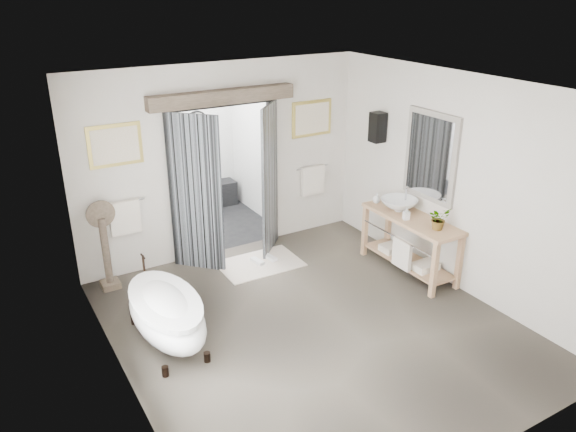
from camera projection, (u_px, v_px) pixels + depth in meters
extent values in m
plane|color=#5F564A|center=(313.00, 325.00, 6.92)|extent=(5.00, 5.00, 0.00)
cube|color=beige|center=(490.00, 324.00, 4.38)|extent=(4.50, 0.02, 2.90)
cube|color=beige|center=(116.00, 264.00, 5.30)|extent=(0.02, 5.00, 2.90)
cube|color=beige|center=(457.00, 184.00, 7.42)|extent=(0.02, 5.00, 2.90)
cube|color=beige|center=(121.00, 178.00, 7.63)|extent=(1.45, 0.02, 2.90)
cube|color=beige|center=(309.00, 147.00, 9.06)|extent=(1.45, 0.02, 2.90)
cube|color=beige|center=(219.00, 83.00, 7.90)|extent=(1.60, 0.02, 0.60)
cube|color=silver|center=(318.00, 88.00, 5.80)|extent=(4.50, 5.00, 0.02)
cube|color=white|center=(141.00, 301.00, 4.89)|extent=(0.02, 2.20, 2.70)
cube|color=gray|center=(431.00, 156.00, 7.71)|extent=(0.05, 0.95, 1.25)
cube|color=silver|center=(429.00, 157.00, 7.69)|extent=(0.01, 0.80, 1.10)
cube|color=black|center=(378.00, 127.00, 8.42)|extent=(0.20, 0.20, 0.45)
sphere|color=#FFCC8C|center=(378.00, 127.00, 8.42)|extent=(0.10, 0.10, 0.10)
cube|color=black|center=(203.00, 227.00, 9.70)|extent=(2.20, 2.00, 0.01)
cube|color=silver|center=(193.00, 80.00, 8.73)|extent=(2.20, 2.00, 0.02)
cube|color=white|center=(177.00, 143.00, 10.01)|extent=(2.20, 0.02, 2.50)
cube|color=white|center=(132.00, 168.00, 8.70)|extent=(0.02, 2.00, 2.50)
cube|color=white|center=(257.00, 148.00, 9.73)|extent=(0.02, 2.00, 2.50)
cube|color=black|center=(185.00, 200.00, 10.26)|extent=(2.00, 0.35, 0.45)
cylinder|color=silver|center=(154.00, 127.00, 9.66)|extent=(0.40, 0.03, 0.40)
cylinder|color=silver|center=(197.00, 122.00, 10.04)|extent=(0.40, 0.03, 0.40)
cube|color=black|center=(173.00, 190.00, 8.09)|extent=(0.07, 0.10, 2.30)
cube|color=black|center=(270.00, 172.00, 8.84)|extent=(0.07, 0.10, 2.30)
cube|color=black|center=(220.00, 104.00, 8.02)|extent=(1.67, 0.10, 0.07)
cube|color=black|center=(195.00, 194.00, 7.90)|extent=(0.58, 0.61, 2.30)
cube|color=black|center=(270.00, 180.00, 8.47)|extent=(0.58, 0.61, 2.30)
cube|color=brown|center=(223.00, 97.00, 7.89)|extent=(2.20, 0.20, 0.20)
cube|color=#D2BA55|center=(115.00, 145.00, 7.42)|extent=(0.72, 0.03, 0.57)
cube|color=white|center=(115.00, 145.00, 7.41)|extent=(0.62, 0.01, 0.47)
cube|color=#D2BA55|center=(312.00, 118.00, 8.88)|extent=(0.72, 0.03, 0.57)
cube|color=white|center=(312.00, 118.00, 8.87)|extent=(0.62, 0.01, 0.47)
cylinder|color=silver|center=(123.00, 202.00, 7.70)|extent=(0.60, 0.02, 0.02)
cube|color=#F1E1C7|center=(125.00, 218.00, 7.77)|extent=(0.42, 0.08, 0.48)
cylinder|color=silver|center=(312.00, 167.00, 9.15)|extent=(0.60, 0.02, 0.02)
cube|color=#F1E1C7|center=(313.00, 180.00, 9.22)|extent=(0.42, 0.08, 0.48)
cylinder|color=black|center=(165.00, 371.00, 6.02)|extent=(0.08, 0.08, 0.12)
cylinder|color=black|center=(207.00, 357.00, 6.25)|extent=(0.08, 0.08, 0.12)
cylinder|color=black|center=(134.00, 319.00, 6.94)|extent=(0.08, 0.08, 0.12)
cylinder|color=black|center=(171.00, 309.00, 7.17)|extent=(0.08, 0.08, 0.12)
ellipsoid|color=white|center=(166.00, 314.00, 6.47)|extent=(0.74, 1.65, 0.52)
cylinder|color=black|center=(144.00, 263.00, 6.95)|extent=(0.03, 0.03, 0.21)
cube|color=tan|center=(434.00, 269.00, 7.39)|extent=(0.07, 0.07, 0.85)
cube|color=tan|center=(459.00, 261.00, 7.60)|extent=(0.07, 0.07, 0.85)
cube|color=tan|center=(365.00, 229.00, 8.56)|extent=(0.07, 0.07, 0.85)
cube|color=tan|center=(388.00, 223.00, 8.78)|extent=(0.07, 0.07, 0.85)
cube|color=tan|center=(412.00, 219.00, 7.93)|extent=(0.55, 1.60, 0.05)
cube|color=tan|center=(408.00, 261.00, 8.18)|extent=(0.45, 1.50, 0.03)
cylinder|color=silver|center=(396.00, 237.00, 7.89)|extent=(0.02, 1.40, 0.02)
cube|color=#F1E1C7|center=(402.00, 254.00, 7.85)|extent=(0.06, 0.34, 0.42)
cube|color=#F1E1C7|center=(425.00, 266.00, 7.88)|extent=(0.35, 0.25, 0.10)
cube|color=#F1E1C7|center=(392.00, 247.00, 8.44)|extent=(0.35, 0.25, 0.10)
cube|color=brown|center=(110.00, 284.00, 7.77)|extent=(0.25, 0.25, 0.09)
cylinder|color=brown|center=(106.00, 251.00, 7.58)|extent=(0.10, 0.10, 0.95)
cylinder|color=silver|center=(100.00, 214.00, 7.38)|extent=(0.34, 0.02, 0.34)
cylinder|color=brown|center=(101.00, 214.00, 7.37)|extent=(0.38, 0.02, 0.38)
cube|color=silver|center=(260.00, 264.00, 8.42)|extent=(1.21, 0.82, 0.01)
cube|color=white|center=(257.00, 261.00, 8.43)|extent=(0.14, 0.26, 0.05)
cube|color=white|center=(270.00, 258.00, 8.54)|extent=(0.14, 0.26, 0.05)
imported|color=white|center=(399.00, 205.00, 8.09)|extent=(0.66, 0.66, 0.18)
imported|color=gray|center=(439.00, 218.00, 7.47)|extent=(0.31, 0.27, 0.31)
imported|color=gray|center=(406.00, 213.00, 7.80)|extent=(0.10, 0.11, 0.18)
imported|color=gray|center=(377.00, 198.00, 8.39)|extent=(0.13, 0.13, 0.16)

